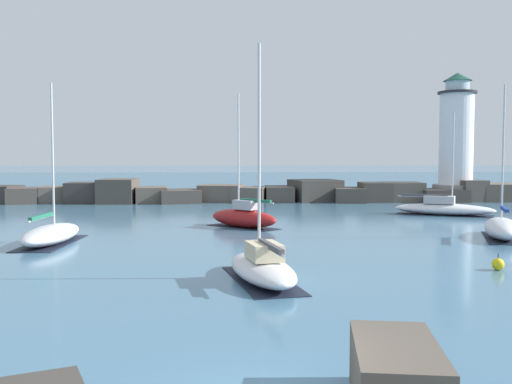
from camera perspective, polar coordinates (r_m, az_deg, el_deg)
open_sea_beyond at (r=121.87m, az=-2.36°, el=1.25°), size 400.00×116.00×0.01m
breakwater_jetty at (r=61.92m, az=0.80°, el=-0.09°), size 59.52×6.93×2.53m
lighthouse at (r=67.22m, az=19.38°, el=4.42°), size 4.94×4.94×14.14m
sailboat_moored_0 at (r=37.28m, az=23.38°, el=-3.30°), size 3.92×6.32×9.21m
sailboat_moored_1 at (r=39.59m, az=-1.26°, el=-2.48°), size 5.41×5.33×9.27m
sailboat_moored_2 at (r=34.31m, az=-19.81°, el=-3.95°), size 2.64×6.94×9.07m
sailboat_moored_3 at (r=50.47m, az=18.26°, el=-1.54°), size 8.38×5.85×8.54m
sailboat_moored_5 at (r=22.66m, az=0.64°, el=-7.46°), size 3.32×6.50×9.36m
mooring_buoy_orange_near at (r=26.90m, az=23.04°, el=-6.66°), size 0.53×0.53×0.73m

